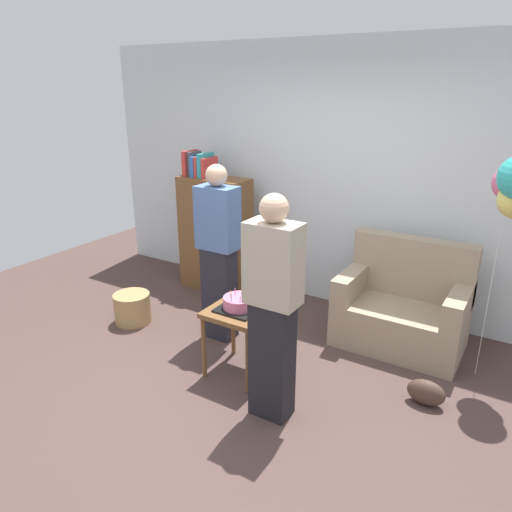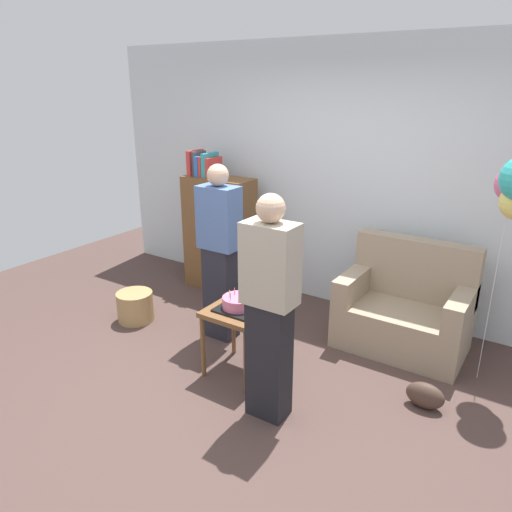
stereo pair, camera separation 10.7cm
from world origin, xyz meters
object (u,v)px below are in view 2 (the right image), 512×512
Objects in this scene: person_blowing_candles at (220,253)px; wicker_basket at (135,306)px; side_table at (239,319)px; handbag at (425,395)px; bookshelf at (219,231)px; birthday_cake at (239,303)px; person_holding_cake at (270,310)px; couch at (405,311)px.

wicker_basket is at bearing -158.27° from person_blowing_candles.
side_table reaches higher than handbag.
bookshelf is at bearing 159.95° from handbag.
handbag is (1.92, -0.05, -0.73)m from person_blowing_candles.
wicker_basket is 1.29× the size of handbag.
birthday_cake is 0.20× the size of person_blowing_candles.
birthday_cake reaches higher than side_table.
wicker_basket is at bearing 172.69° from birthday_cake.
side_table is at bearing 131.85° from birthday_cake.
bookshelf is 2.87m from handbag.
wicker_basket is at bearing -8.79° from person_holding_cake.
side_table is 0.35× the size of person_blowing_candles.
wicker_basket is (-1.90, 0.50, -0.68)m from person_holding_cake.
birthday_cake is 0.62m from person_holding_cake.
person_blowing_candles is 2.05m from handbag.
side_table is 0.73m from person_blowing_candles.
person_holding_cake is at bearing -44.09° from bookshelf.
birthday_cake is at bearing -27.37° from person_holding_cake.
side_table is (1.22, -1.33, -0.19)m from bookshelf.
bookshelf is at bearing -38.11° from person_holding_cake.
person_blowing_candles reaches higher than couch.
couch is at bearing 50.08° from side_table.
handbag is (2.64, -0.96, -0.58)m from bookshelf.
handbag is (0.43, -0.81, -0.24)m from couch.
person_holding_cake is 4.53× the size of wicker_basket.
handbag is (1.42, 0.37, -0.53)m from birthday_cake.
bookshelf reaches higher than birthday_cake.
person_blowing_candles is 1.23m from person_holding_cake.
birthday_cake reaches higher than wicker_basket.
couch is 0.67× the size of person_blowing_candles.
person_holding_cake is (0.49, -0.32, 0.34)m from side_table.
bookshelf is at bearing 80.28° from wicker_basket.
person_holding_cake is (0.98, -0.73, 0.00)m from person_blowing_candles.
bookshelf is 0.96× the size of person_holding_cake.
person_blowing_candles is at bearing -152.70° from couch.
person_holding_cake is 1.37m from handbag.
bookshelf is (-2.21, 0.15, 0.34)m from couch.
handbag is at bearing 6.13° from person_blowing_candles.
bookshelf reaches higher than wicker_basket.
side_table is (-0.99, -1.18, 0.15)m from couch.
bookshelf is 1.18m from person_blowing_candles.
bookshelf reaches higher than side_table.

